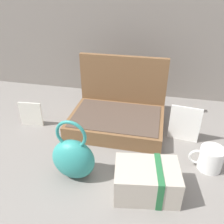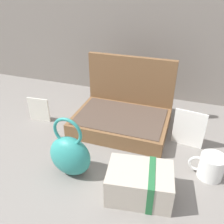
# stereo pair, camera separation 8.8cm
# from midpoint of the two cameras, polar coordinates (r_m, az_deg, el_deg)

# --- Properties ---
(ground_plane) EXTENTS (6.00, 6.00, 0.00)m
(ground_plane) POSITION_cam_midpoint_polar(r_m,az_deg,el_deg) (1.00, -1.36, -9.09)
(ground_plane) COLOR slate
(open_suitcase) EXTENTS (0.43, 0.32, 0.30)m
(open_suitcase) POSITION_cam_midpoint_polar(r_m,az_deg,el_deg) (1.13, -0.79, -0.20)
(open_suitcase) COLOR brown
(open_suitcase) RESTS_ON ground_plane
(teal_pouch_handbag) EXTENTS (0.16, 0.10, 0.24)m
(teal_pouch_handbag) POSITION_cam_midpoint_polar(r_m,az_deg,el_deg) (0.86, -12.19, -10.77)
(teal_pouch_handbag) COLOR teal
(teal_pouch_handbag) RESTS_ON ground_plane
(cream_toiletry_bag) EXTENTS (0.23, 0.17, 0.11)m
(cream_toiletry_bag) POSITION_cam_midpoint_polar(r_m,az_deg,el_deg) (0.81, 5.30, -16.07)
(cream_toiletry_bag) COLOR #B2A899
(cream_toiletry_bag) RESTS_ON ground_plane
(coffee_mug) EXTENTS (0.12, 0.09, 0.09)m
(coffee_mug) POSITION_cam_midpoint_polar(r_m,az_deg,el_deg) (0.95, 19.94, -10.51)
(coffee_mug) COLOR white
(coffee_mug) RESTS_ON ground_plane
(info_card_left) EXTENTS (0.11, 0.01, 0.12)m
(info_card_left) POSITION_cam_midpoint_polar(r_m,az_deg,el_deg) (1.20, -20.83, -0.55)
(info_card_left) COLOR silver
(info_card_left) RESTS_ON ground_plane
(poster_card_right) EXTENTS (0.13, 0.02, 0.16)m
(poster_card_right) POSITION_cam_midpoint_polar(r_m,az_deg,el_deg) (1.05, 14.66, -2.87)
(poster_card_right) COLOR white
(poster_card_right) RESTS_ON ground_plane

